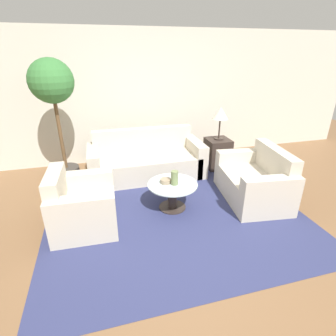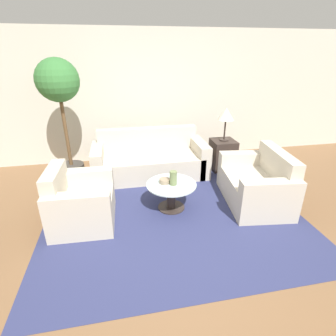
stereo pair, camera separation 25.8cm
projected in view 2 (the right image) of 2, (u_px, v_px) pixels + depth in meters
The scene contains 12 objects.
ground_plane at pixel (180, 237), 3.34m from camera, with size 14.00×14.00×0.00m, color brown.
wall_back at pixel (149, 97), 5.40m from camera, with size 10.00×0.06×2.60m.
rug at pixel (171, 207), 3.96m from camera, with size 3.59×3.36×0.01m.
sofa_main at pixel (150, 160), 4.96m from camera, with size 2.08×0.87×0.84m.
armchair at pixel (79, 204), 3.54m from camera, with size 0.83×0.95×0.81m.
loveseat at pixel (258, 185), 4.04m from camera, with size 0.98×1.37×0.83m.
coffee_table at pixel (171, 192), 3.86m from camera, with size 0.73×0.73×0.41m.
side_table at pixel (223, 155), 5.18m from camera, with size 0.45×0.45×0.59m.
table_lamp at pixel (226, 115), 4.86m from camera, with size 0.30×0.30×0.62m.
potted_plant at pixel (60, 96), 4.26m from camera, with size 0.69×0.69×2.09m.
vase at pixel (173, 178), 3.74m from camera, with size 0.11×0.11×0.21m.
bowl at pixel (165, 181), 3.82m from camera, with size 0.15×0.15×0.06m.
Camera 2 is at (-0.68, -2.62, 2.16)m, focal length 28.00 mm.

